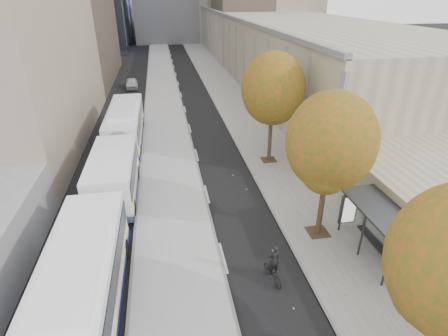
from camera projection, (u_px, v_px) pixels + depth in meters
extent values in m
cube|color=#A9A9A9|center=(164.00, 112.00, 36.61)|extent=(4.25, 150.00, 0.15)
cube|color=gray|center=(239.00, 109.00, 37.89)|extent=(4.75, 150.00, 0.08)
cube|color=gray|center=(266.00, 37.00, 63.30)|extent=(18.00, 92.00, 8.00)
cube|color=#383A3F|center=(381.00, 210.00, 15.91)|extent=(1.90, 4.40, 0.10)
cylinder|color=#383A3F|center=(387.00, 264.00, 14.63)|extent=(0.10, 0.10, 2.40)
cube|color=silver|center=(390.00, 230.00, 16.58)|extent=(0.04, 4.00, 2.10)
cylinder|color=black|center=(321.00, 206.00, 17.75)|extent=(0.28, 0.28, 3.24)
sphere|color=#265514|center=(331.00, 142.00, 16.14)|extent=(4.20, 4.20, 4.20)
cylinder|color=black|center=(270.00, 139.00, 25.62)|extent=(0.28, 0.28, 3.38)
sphere|color=#265514|center=(273.00, 89.00, 23.93)|extent=(4.40, 4.40, 4.40)
cube|color=white|center=(122.00, 144.00, 25.69)|extent=(2.58, 17.26, 2.87)
cube|color=black|center=(121.00, 137.00, 25.45)|extent=(2.64, 16.57, 1.00)
cube|color=#0B7051|center=(109.00, 213.00, 18.31)|extent=(1.82, 0.07, 1.11)
imported|color=black|center=(273.00, 273.00, 15.32)|extent=(0.75, 1.57, 0.91)
imported|color=black|center=(274.00, 260.00, 14.99)|extent=(0.63, 0.48, 1.53)
sphere|color=#4C7B39|center=(275.00, 249.00, 14.73)|extent=(0.24, 0.24, 0.24)
imported|color=#BCBCBC|center=(132.00, 83.00, 45.73)|extent=(1.67, 3.75, 1.25)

